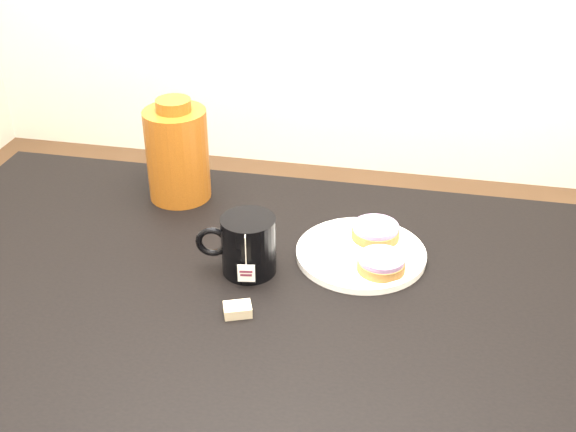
{
  "coord_description": "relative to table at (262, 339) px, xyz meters",
  "views": [
    {
      "loc": [
        0.24,
        -0.94,
        1.49
      ],
      "look_at": [
        0.01,
        0.18,
        0.81
      ],
      "focal_mm": 45.0,
      "sensor_mm": 36.0,
      "label": 1
    }
  ],
  "objects": [
    {
      "name": "bagel_back",
      "position": [
        0.17,
        0.22,
        0.11
      ],
      "size": [
        0.12,
        0.12,
        0.03
      ],
      "color": "brown",
      "rests_on": "plate"
    },
    {
      "name": "mug",
      "position": [
        -0.04,
        0.08,
        0.14
      ],
      "size": [
        0.15,
        0.11,
        0.11
      ],
      "rotation": [
        0.0,
        0.0,
        0.16
      ],
      "color": "black",
      "rests_on": "table"
    },
    {
      "name": "bagel_front",
      "position": [
        0.19,
        0.11,
        0.11
      ],
      "size": [
        0.11,
        0.11,
        0.03
      ],
      "color": "brown",
      "rests_on": "plate"
    },
    {
      "name": "teabag_pouch",
      "position": [
        -0.03,
        -0.04,
        0.09
      ],
      "size": [
        0.05,
        0.05,
        0.02
      ],
      "primitive_type": "cube",
      "rotation": [
        0.0,
        0.0,
        0.37
      ],
      "color": "#C6B793",
      "rests_on": "table"
    },
    {
      "name": "bagel_package",
      "position": [
        -0.25,
        0.32,
        0.18
      ],
      "size": [
        0.16,
        0.16,
        0.22
      ],
      "rotation": [
        0.0,
        0.0,
        -0.34
      ],
      "color": "#66300D",
      "rests_on": "table"
    },
    {
      "name": "table",
      "position": [
        0.0,
        0.0,
        0.0
      ],
      "size": [
        1.4,
        0.9,
        0.75
      ],
      "color": "black",
      "rests_on": "ground_plane"
    },
    {
      "name": "plate",
      "position": [
        0.15,
        0.17,
        0.09
      ],
      "size": [
        0.24,
        0.24,
        0.02
      ],
      "color": "white",
      "rests_on": "table"
    }
  ]
}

